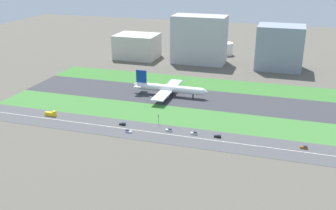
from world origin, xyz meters
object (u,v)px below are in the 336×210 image
car_5 (169,130)px  car_2 (304,147)px  car_3 (128,131)px  terminal_building (137,46)px  hangar_building (199,40)px  fuel_tank_west (225,49)px  traffic_light (158,119)px  truck_0 (51,114)px  car_1 (218,136)px  car_4 (194,133)px  airliner (168,88)px  office_tower (280,47)px  car_0 (123,124)px

car_5 → car_2: bearing=0.0°
car_3 → terminal_building: bearing=-70.2°
hangar_building → fuel_tank_west: 52.87m
traffic_light → truck_0: bearing=-174.2°
car_1 → terminal_building: (-126.70, 182.00, 12.38)m
car_4 → hangar_building: 187.88m
airliner → car_3: (-2.99, -78.00, -5.31)m
traffic_light → terminal_building: bearing=115.8°
car_4 → hangar_building: (-39.81, 182.00, 24.25)m
hangar_building → office_tower: 83.47m
car_0 → hangar_building: bearing=86.7°
truck_0 → car_2: bearing=0.0°
terminal_building → car_1: bearing=-55.2°
car_0 → car_3: (8.25, -10.00, 0.00)m
car_0 → truck_0: bearing=-180.0°
traffic_light → car_0: bearing=-160.9°
traffic_light → hangar_building: 175.71m
airliner → car_2: 126.85m
airliner → traffic_light: airliner is taller
traffic_light → car_3: bearing=-129.5°
traffic_light → hangar_building: (-12.60, 174.01, 20.88)m
car_0 → car_1: bearing=0.0°
car_4 → fuel_tank_west: bearing=94.7°
terminal_building → hangar_building: hangar_building is taller
car_2 → traffic_light: size_ratio=0.61×
traffic_light → office_tower: size_ratio=0.16×
car_1 → car_2: bearing=0.0°
airliner → truck_0: size_ratio=7.74×
truck_0 → car_1: (122.03, 0.00, -0.75)m
truck_0 → car_5: bearing=0.0°
airliner → hangar_building: bearing=90.4°
car_0 → terminal_building: bearing=108.5°
car_3 → car_4: 43.23m
terminal_building → office_tower: bearing=0.0°
car_1 → hangar_building: 191.74m
car_3 → car_5: 26.97m
car_5 → terminal_building: bearing=117.4°
car_2 → truck_0: bearing=-180.0°
car_1 → terminal_building: size_ratio=0.10×
airliner → car_1: airliner is taller
hangar_building → car_1: bearing=-73.1°
airliner → traffic_light: size_ratio=9.03×
car_5 → fuel_tank_west: bearing=90.5°
traffic_light → fuel_tank_west: bearing=87.8°
car_3 → car_5: bearing=-158.2°
car_1 → traffic_light: (-42.66, 7.99, 3.37)m
traffic_light → terminal_building: terminal_building is taller
car_5 → hangar_building: (-22.80, 182.00, 24.25)m
car_3 → hangar_building: 193.54m
terminal_building → fuel_tank_west: 103.00m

